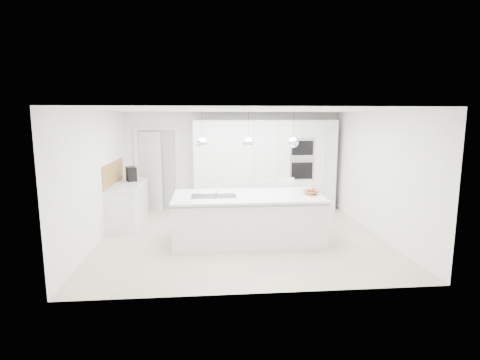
{
  "coord_description": "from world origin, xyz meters",
  "views": [
    {
      "loc": [
        -0.67,
        -7.21,
        2.35
      ],
      "look_at": [
        0.0,
        0.3,
        1.1
      ],
      "focal_mm": 28.0,
      "sensor_mm": 36.0,
      "label": 1
    }
  ],
  "objects": [
    {
      "name": "hallway_door",
      "position": [
        -2.2,
        2.42,
        1.0
      ],
      "size": [
        0.76,
        0.38,
        2.0
      ],
      "primitive_type": "cube",
      "rotation": [
        0.0,
        0.0,
        -0.44
      ],
      "color": "white",
      "rests_on": "floor"
    },
    {
      "name": "left_base_cabinets",
      "position": [
        -2.45,
        1.2,
        0.43
      ],
      "size": [
        0.6,
        1.8,
        0.86
      ],
      "primitive_type": "cube",
      "color": "white",
      "rests_on": "floor"
    },
    {
      "name": "espresso_machine",
      "position": [
        -2.43,
        1.59,
        1.07
      ],
      "size": [
        0.3,
        0.36,
        0.33
      ],
      "primitive_type": "cube",
      "rotation": [
        0.0,
        0.0,
        0.4
      ],
      "color": "black",
      "rests_on": "left_worktop"
    },
    {
      "name": "wall_back",
      "position": [
        0.0,
        2.5,
        1.25
      ],
      "size": [
        5.5,
        0.0,
        5.5
      ],
      "primitive_type": "plane",
      "rotation": [
        1.57,
        0.0,
        0.0
      ],
      "color": "white",
      "rests_on": "ground"
    },
    {
      "name": "apple_b",
      "position": [
        1.27,
        -0.32,
        0.97
      ],
      "size": [
        0.08,
        0.08,
        0.08
      ],
      "primitive_type": "sphere",
      "color": "#A31A29",
      "rests_on": "fruit_bowl"
    },
    {
      "name": "wall_left",
      "position": [
        -2.75,
        0.0,
        1.25
      ],
      "size": [
        0.0,
        5.0,
        5.0
      ],
      "primitive_type": "plane",
      "rotation": [
        1.57,
        0.0,
        1.57
      ],
      "color": "white",
      "rests_on": "ground"
    },
    {
      "name": "radiator",
      "position": [
        -1.63,
        2.46,
        0.85
      ],
      "size": [
        0.32,
        0.04,
        1.4
      ],
      "primitive_type": null,
      "color": "white",
      "rests_on": "floor"
    },
    {
      "name": "banana_bunch",
      "position": [
        1.36,
        -0.3,
        1.02
      ],
      "size": [
        0.26,
        0.18,
        0.23
      ],
      "primitive_type": "torus",
      "rotation": [
        1.22,
        0.0,
        0.35
      ],
      "color": "yellow",
      "rests_on": "fruit_bowl"
    },
    {
      "name": "island_sink",
      "position": [
        -0.55,
        -0.3,
        0.82
      ],
      "size": [
        0.84,
        0.44,
        0.18
      ],
      "primitive_type": null,
      "color": "#3F3F42",
      "rests_on": "island_worktop"
    },
    {
      "name": "doorway_frame",
      "position": [
        -1.95,
        2.47,
        1.02
      ],
      "size": [
        1.11,
        0.08,
        2.13
      ],
      "primitive_type": null,
      "color": "white",
      "rests_on": "floor"
    },
    {
      "name": "bar_stool_left",
      "position": [
        0.59,
        0.65,
        0.51
      ],
      "size": [
        0.46,
        0.55,
        1.02
      ],
      "primitive_type": null,
      "rotation": [
        0.0,
        0.0,
        0.31
      ],
      "color": "white",
      "rests_on": "floor"
    },
    {
      "name": "pendant_mid",
      "position": [
        0.1,
        -0.3,
        1.9
      ],
      "size": [
        0.2,
        0.2,
        0.2
      ],
      "primitive_type": "sphere",
      "color": "white",
      "rests_on": "ceiling"
    },
    {
      "name": "island_base",
      "position": [
        0.1,
        -0.3,
        0.43
      ],
      "size": [
        2.8,
        1.2,
        0.86
      ],
      "primitive_type": "cube",
      "color": "white",
      "rests_on": "floor"
    },
    {
      "name": "oven_stack",
      "position": [
        1.7,
        1.89,
        1.35
      ],
      "size": [
        0.62,
        0.04,
        1.05
      ],
      "primitive_type": null,
      "color": "#A5A5A8",
      "rests_on": "tall_cabinets"
    },
    {
      "name": "island_tap",
      "position": [
        -0.5,
        -0.1,
        1.05
      ],
      "size": [
        0.02,
        0.02,
        0.3
      ],
      "primitive_type": "cylinder",
      "color": "white",
      "rests_on": "island_worktop"
    },
    {
      "name": "left_worktop",
      "position": [
        -2.45,
        1.2,
        0.88
      ],
      "size": [
        0.62,
        1.82,
        0.04
      ],
      "primitive_type": "cube",
      "color": "white",
      "rests_on": "left_base_cabinets"
    },
    {
      "name": "pendant_right",
      "position": [
        0.95,
        -0.3,
        1.9
      ],
      "size": [
        0.2,
        0.2,
        0.2
      ],
      "primitive_type": "sphere",
      "color": "white",
      "rests_on": "ceiling"
    },
    {
      "name": "floor",
      "position": [
        0.0,
        0.0,
        0.0
      ],
      "size": [
        5.5,
        5.5,
        0.0
      ],
      "primitive_type": "plane",
      "color": "#BDB394",
      "rests_on": "ground"
    },
    {
      "name": "island_worktop",
      "position": [
        0.1,
        -0.25,
        0.88
      ],
      "size": [
        2.84,
        1.4,
        0.04
      ],
      "primitive_type": "cube",
      "color": "white",
      "rests_on": "island_base"
    },
    {
      "name": "tall_cabinets",
      "position": [
        0.8,
        2.2,
        1.15
      ],
      "size": [
        3.6,
        0.6,
        2.3
      ],
      "primitive_type": "cube",
      "color": "white",
      "rests_on": "floor"
    },
    {
      "name": "ceiling",
      "position": [
        0.0,
        0.0,
        2.5
      ],
      "size": [
        5.5,
        5.5,
        0.0
      ],
      "primitive_type": "plane",
      "rotation": [
        3.14,
        0.0,
        0.0
      ],
      "color": "white",
      "rests_on": "wall_back"
    },
    {
      "name": "fruit_bowl",
      "position": [
        1.32,
        -0.3,
        0.94
      ],
      "size": [
        0.4,
        0.4,
        0.07
      ],
      "primitive_type": "imported",
      "rotation": [
        0.0,
        0.0,
        0.4
      ],
      "color": "#A97840",
      "rests_on": "island_worktop"
    },
    {
      "name": "pendant_left",
      "position": [
        -0.75,
        -0.3,
        1.9
      ],
      "size": [
        0.2,
        0.2,
        0.2
      ],
      "primitive_type": "sphere",
      "color": "white",
      "rests_on": "ceiling"
    },
    {
      "name": "bar_stool_right",
      "position": [
        1.04,
        0.49,
        0.54
      ],
      "size": [
        0.41,
        0.53,
        1.08
      ],
      "primitive_type": null,
      "rotation": [
        0.0,
        0.0,
        -0.11
      ],
      "color": "white",
      "rests_on": "floor"
    },
    {
      "name": "apple_a",
      "position": [
        1.36,
        -0.27,
        0.97
      ],
      "size": [
        0.08,
        0.08,
        0.08
      ],
      "primitive_type": "sphere",
      "color": "#A31A29",
      "rests_on": "fruit_bowl"
    },
    {
      "name": "oak_backsplash",
      "position": [
        -2.74,
        1.2,
        1.15
      ],
      "size": [
        0.02,
        1.8,
        0.5
      ],
      "primitive_type": "cube",
      "color": "#A97840",
      "rests_on": "wall_left"
    }
  ]
}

